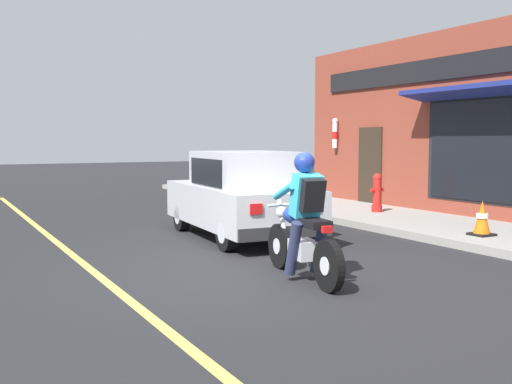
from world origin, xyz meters
The scene contains 9 objects.
ground_plane centered at (0.00, 0.00, 0.00)m, with size 80.00×80.00×0.00m, color black.
sidewalk_curb centered at (5.09, 3.00, 0.07)m, with size 2.60×22.00×0.14m, color gray.
lane_stripe centered at (-1.80, 3.00, 0.00)m, with size 0.12×19.80×0.01m, color #D1C64C.
storefront_building centered at (6.61, 2.13, 2.11)m, with size 1.25×11.51×4.20m.
motorcycle_with_rider centered at (0.44, -0.58, 0.68)m, with size 0.62×2.02×1.62m.
car_hatchback centered at (1.23, 2.70, 0.77)m, with size 1.91×3.89×1.57m.
traffic_cone centered at (4.58, 0.18, 0.43)m, with size 0.36×0.36×0.60m.
fire_hydrant centered at (5.21, 3.68, 0.57)m, with size 0.36×0.24×0.88m.
trash_bin centered at (4.20, 7.08, 0.64)m, with size 0.56×0.56×0.98m.
Camera 1 is at (-3.67, -6.86, 1.77)m, focal length 42.00 mm.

